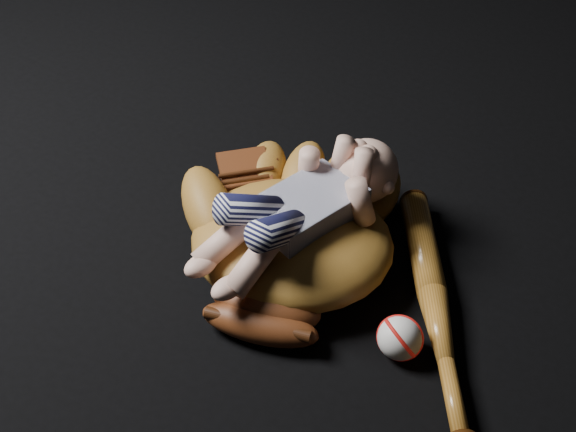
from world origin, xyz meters
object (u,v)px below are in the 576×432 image
at_px(newborn_baby, 292,209).
at_px(baseball, 400,338).
at_px(baseball_glove, 292,235).
at_px(baseball_bat, 435,308).

distance_m(newborn_baby, baseball, 0.26).
distance_m(baseball_glove, baseball, 0.25).
xyz_separation_m(newborn_baby, baseball, (0.23, -0.05, -0.10)).
xyz_separation_m(baseball_glove, newborn_baby, (0.01, -0.01, 0.06)).
relative_size(baseball_glove, newborn_baby, 1.17).
distance_m(baseball_bat, baseball, 0.09).
bearing_deg(newborn_baby, baseball_bat, 22.17).
bearing_deg(baseball_glove, baseball, -31.80).
relative_size(baseball_glove, baseball_bat, 0.90).
distance_m(baseball_glove, baseball_bat, 0.25).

